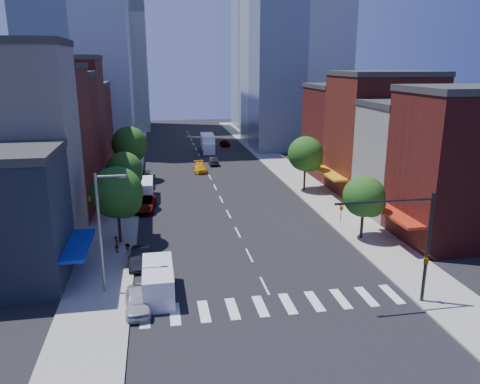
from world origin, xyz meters
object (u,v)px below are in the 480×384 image
object	(u,v)px
cargo_van_far	(144,190)
box_truck	(208,144)
parked_car_front	(137,301)
pedestrian_far	(128,255)
pedestrian_near	(117,244)
cargo_van_near	(158,282)
parked_car_rear	(145,179)
taxi	(200,167)
parked_car_third	(144,204)
parked_car_second	(140,257)
traffic_car_far	(225,143)
traffic_car_oncoming	(213,161)

from	to	relation	value
cargo_van_far	box_truck	size ratio (longest dim) A/B	0.68
parked_car_front	pedestrian_far	size ratio (longest dim) A/B	2.19
box_truck	pedestrian_near	xyz separation A→B (m)	(-13.63, -48.29, -0.62)
cargo_van_near	pedestrian_far	xyz separation A→B (m)	(-2.45, 5.65, -0.04)
cargo_van_near	pedestrian_near	distance (m)	9.41
parked_car_rear	taxi	distance (m)	10.39
parked_car_third	pedestrian_far	bearing A→B (deg)	-88.24
box_truck	parked_car_rear	bearing A→B (deg)	-113.97
parked_car_second	pedestrian_near	world-z (taller)	pedestrian_near
cargo_van_near	taxi	xyz separation A→B (m)	(6.92, 40.13, -0.45)
traffic_car_far	box_truck	bearing A→B (deg)	48.84
parked_car_front	pedestrian_far	distance (m)	7.50
parked_car_rear	pedestrian_near	distance (m)	25.36
cargo_van_near	traffic_car_far	xyz separation A→B (m)	(14.16, 62.60, -0.49)
cargo_van_far	traffic_car_far	bearing A→B (deg)	67.22
parked_car_third	pedestrian_far	xyz separation A→B (m)	(-1.00, -15.71, 0.34)
parked_car_second	cargo_van_near	bearing A→B (deg)	-72.73
traffic_car_far	pedestrian_near	xyz separation A→B (m)	(-17.72, -53.89, 0.25)
parked_car_front	taxi	xyz separation A→B (m)	(8.37, 41.90, -0.02)
parked_car_third	traffic_car_oncoming	xyz separation A→B (m)	(11.00, 23.54, -0.10)
parked_car_front	box_truck	world-z (taller)	box_truck
cargo_van_near	pedestrian_far	world-z (taller)	cargo_van_near
taxi	parked_car_front	bearing A→B (deg)	-99.67
parked_car_third	parked_car_rear	world-z (taller)	parked_car_third
box_truck	pedestrian_near	size ratio (longest dim) A/B	5.33
pedestrian_near	pedestrian_far	bearing A→B (deg)	-153.48
parked_car_rear	traffic_car_far	world-z (taller)	parked_car_rear
parked_car_second	traffic_car_oncoming	size ratio (longest dim) A/B	1.06
parked_car_front	parked_car_rear	size ratio (longest dim) A/B	0.88
parked_car_rear	box_truck	size ratio (longest dim) A/B	0.59
traffic_car_far	parked_car_rear	bearing A→B (deg)	56.38
cargo_van_far	taxi	world-z (taller)	cargo_van_far
traffic_car_oncoming	pedestrian_near	size ratio (longest dim) A/B	2.64
cargo_van_far	pedestrian_far	xyz separation A→B (m)	(-1.00, -20.64, -0.06)
parked_car_second	taxi	size ratio (longest dim) A/B	0.89
traffic_car_oncoming	pedestrian_far	xyz separation A→B (m)	(-12.00, -39.25, 0.45)
parked_car_front	traffic_car_far	distance (m)	66.23
cargo_van_far	taxi	xyz separation A→B (m)	(8.38, 13.84, -0.47)
traffic_car_far	parked_car_third	bearing A→B (deg)	64.26
taxi	pedestrian_far	xyz separation A→B (m)	(-9.37, -34.48, 0.42)
parked_car_front	cargo_van_far	xyz separation A→B (m)	(-0.00, 28.06, 0.45)
traffic_car_far	cargo_van_far	bearing A→B (deg)	61.72
traffic_car_oncoming	traffic_car_far	bearing A→B (deg)	-106.20
parked_car_third	traffic_car_oncoming	distance (m)	25.98
parked_car_third	cargo_van_far	distance (m)	4.95
parked_car_rear	pedestrian_far	bearing A→B (deg)	-92.07
parked_car_second	traffic_car_oncoming	xyz separation A→B (m)	(11.00, 39.06, -0.04)
parked_car_third	pedestrian_near	xyz separation A→B (m)	(-2.11, -12.65, 0.14)
traffic_car_oncoming	box_truck	size ratio (longest dim) A/B	0.50
parked_car_front	box_truck	xyz separation A→B (m)	(11.52, 58.77, 0.81)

